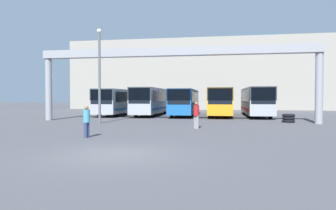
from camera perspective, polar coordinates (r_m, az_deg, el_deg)
name	(u,v)px	position (r m, az deg, el deg)	size (l,w,h in m)	color
ground_plane	(116,154)	(11.54, -9.90, -9.24)	(200.00, 200.00, 0.00)	#47474C
building_backdrop	(198,76)	(56.84, 5.70, 5.53)	(45.43, 12.00, 12.21)	gray
overhead_gantry	(174,60)	(26.02, 1.10, 8.48)	(24.07, 0.80, 6.39)	gray
bus_slot_0	(118,100)	(35.84, -9.56, 0.86)	(2.54, 10.12, 3.01)	#999EA5
bus_slot_1	(152,100)	(35.41, -3.12, 1.00)	(2.43, 11.49, 3.15)	#999EA5
bus_slot_2	(185,101)	(34.37, 3.20, 0.83)	(2.46, 10.69, 2.99)	#1959A5
bus_slot_3	(220,100)	(34.90, 9.81, 0.89)	(2.51, 12.16, 3.07)	orange
bus_slot_4	(256,100)	(34.60, 16.40, 0.91)	(2.44, 11.07, 3.14)	#999EA5
pedestrian_near_left	(87,121)	(16.41, -15.25, -2.88)	(0.35, 0.35, 1.70)	navy
pedestrian_mid_left	(196,114)	(20.41, 5.42, -1.78)	(0.38, 0.38, 1.83)	gray
tire_stack	(288,118)	(27.26, 21.97, -2.34)	(1.04, 1.04, 0.72)	black
lamp_post	(99,72)	(25.05, -12.93, 6.18)	(0.36, 0.36, 7.67)	#595B60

